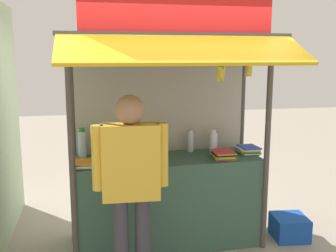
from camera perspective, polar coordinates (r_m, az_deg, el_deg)
name	(u,v)px	position (r m, az deg, el deg)	size (l,w,h in m)	color
ground_plane	(168,242)	(4.54, 0.00, -16.66)	(20.00, 20.00, 0.00)	#9E9384
stall_counter	(168,201)	(4.34, 0.00, -10.93)	(1.98, 0.63, 0.97)	#385B4C
stall_structure	(167,103)	(4.14, -0.18, 3.42)	(2.18, 1.43, 2.61)	#4C4742
water_bottle_front_left	(213,143)	(4.35, 6.64, -2.46)	(0.08, 0.08, 0.28)	silver
water_bottle_rear_center	(190,142)	(4.45, 3.31, -2.31)	(0.07, 0.07, 0.25)	silver
water_bottle_center	(159,145)	(4.14, -1.29, -2.83)	(0.09, 0.09, 0.31)	silver
water_bottle_far_left	(82,143)	(4.31, -12.45, -2.49)	(0.09, 0.09, 0.32)	silver
water_bottle_back_left	(215,142)	(4.51, 6.85, -2.30)	(0.06, 0.06, 0.23)	silver
water_bottle_left	(109,148)	(4.11, -8.68, -3.19)	(0.08, 0.08, 0.29)	silver
magazine_stack_far_right	(87,164)	(3.94, -11.73, -5.44)	(0.25, 0.26, 0.06)	black
magazine_stack_mid_left	(248,150)	(4.47, 11.66, -3.46)	(0.24, 0.28, 0.08)	green
magazine_stack_back_right	(224,155)	(4.21, 8.13, -4.19)	(0.25, 0.27, 0.08)	orange
magazine_stack_front_right	(128,162)	(3.98, -5.92, -5.20)	(0.19, 0.30, 0.05)	orange
banana_bunch_rightmost	(249,69)	(3.87, 11.73, 8.11)	(0.09, 0.09, 0.28)	#332D23
banana_bunch_inner_right	(220,73)	(3.76, 7.68, 7.68)	(0.10, 0.10, 0.32)	#332D23
vendor_person	(131,174)	(3.40, -5.46, -7.08)	(0.66, 0.25, 1.73)	#383842
plastic_crate	(289,227)	(4.78, 17.36, -13.96)	(0.37, 0.37, 0.26)	#194CB2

